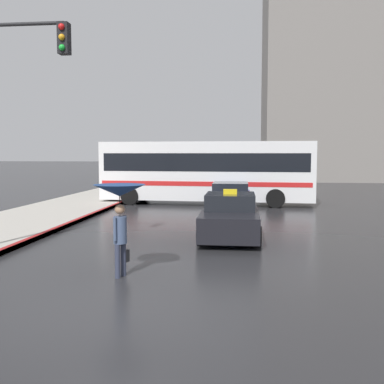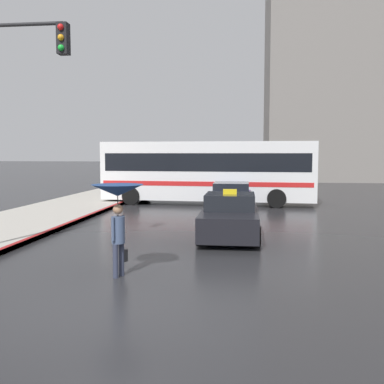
{
  "view_description": "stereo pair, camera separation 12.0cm",
  "coord_description": "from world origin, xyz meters",
  "px_view_note": "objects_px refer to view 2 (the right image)",
  "views": [
    {
      "loc": [
        2.29,
        -7.26,
        2.73
      ],
      "look_at": [
        0.58,
        8.26,
        1.4
      ],
      "focal_mm": 42.0,
      "sensor_mm": 36.0,
      "label": 1
    },
    {
      "loc": [
        2.41,
        -7.24,
        2.73
      ],
      "look_at": [
        0.58,
        8.26,
        1.4
      ],
      "focal_mm": 42.0,
      "sensor_mm": 36.0,
      "label": 2
    }
  ],
  "objects_px": {
    "taxi": "(230,217)",
    "pedestrian_with_umbrella": "(118,200)",
    "city_bus": "(208,170)",
    "traffic_light": "(9,93)",
    "sedan_red": "(231,199)"
  },
  "relations": [
    {
      "from": "taxi",
      "to": "pedestrian_with_umbrella",
      "type": "xyz_separation_m",
      "value": [
        -2.29,
        -5.0,
        1.05
      ]
    },
    {
      "from": "taxi",
      "to": "city_bus",
      "type": "bearing_deg",
      "value": -81.09
    },
    {
      "from": "taxi",
      "to": "pedestrian_with_umbrella",
      "type": "bearing_deg",
      "value": 65.34
    },
    {
      "from": "city_bus",
      "to": "taxi",
      "type": "bearing_deg",
      "value": -167.42
    },
    {
      "from": "pedestrian_with_umbrella",
      "to": "traffic_light",
      "type": "distance_m",
      "value": 4.78
    },
    {
      "from": "pedestrian_with_umbrella",
      "to": "sedan_red",
      "type": "bearing_deg",
      "value": 9.27
    },
    {
      "from": "city_bus",
      "to": "pedestrian_with_umbrella",
      "type": "height_order",
      "value": "city_bus"
    },
    {
      "from": "city_bus",
      "to": "traffic_light",
      "type": "distance_m",
      "value": 13.76
    },
    {
      "from": "taxi",
      "to": "pedestrian_with_umbrella",
      "type": "height_order",
      "value": "pedestrian_with_umbrella"
    },
    {
      "from": "taxi",
      "to": "city_bus",
      "type": "distance_m",
      "value": 9.95
    },
    {
      "from": "traffic_light",
      "to": "city_bus",
      "type": "bearing_deg",
      "value": 71.64
    },
    {
      "from": "taxi",
      "to": "city_bus",
      "type": "relative_size",
      "value": 0.36
    },
    {
      "from": "sedan_red",
      "to": "traffic_light",
      "type": "relative_size",
      "value": 0.69
    },
    {
      "from": "sedan_red",
      "to": "pedestrian_with_umbrella",
      "type": "bearing_deg",
      "value": 78.82
    },
    {
      "from": "taxi",
      "to": "sedan_red",
      "type": "bearing_deg",
      "value": -88.66
    }
  ]
}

